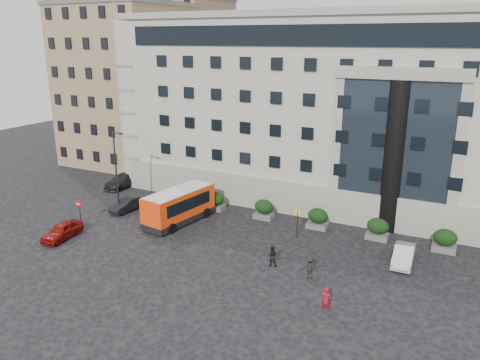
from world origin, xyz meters
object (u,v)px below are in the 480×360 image
at_px(bus_stop_sign, 297,219).
at_px(no_entry_sign, 79,207).
at_px(pedestrian_b, 272,256).
at_px(pedestrian_c, 310,267).
at_px(pedestrian_a, 326,300).
at_px(parked_car_d, 151,171).
at_px(hedge_c, 318,218).
at_px(street_lamp, 116,169).
at_px(hedge_a, 215,201).
at_px(minibus, 179,205).
at_px(parked_car_b, 128,204).
at_px(parked_car_a, 62,231).
at_px(parked_car_c, 123,180).
at_px(white_taxi, 403,255).
at_px(hedge_d, 378,229).
at_px(red_truck, 194,159).
at_px(hedge_e, 445,240).

distance_m(bus_stop_sign, no_entry_sign, 19.46).
bearing_deg(pedestrian_b, no_entry_sign, -16.55).
height_order(bus_stop_sign, no_entry_sign, bus_stop_sign).
bearing_deg(no_entry_sign, pedestrian_c, -0.21).
xyz_separation_m(pedestrian_a, pedestrian_b, (-5.36, 4.17, -0.05)).
relative_size(parked_car_d, pedestrian_a, 3.21).
relative_size(hedge_c, street_lamp, 0.23).
bearing_deg(hedge_a, parked_car_d, 153.50).
height_order(hedge_a, minibus, minibus).
bearing_deg(bus_stop_sign, hedge_a, 163.58).
distance_m(bus_stop_sign, pedestrian_c, 6.95).
relative_size(no_entry_sign, parked_car_b, 0.60).
bearing_deg(parked_car_a, parked_car_c, 103.74).
bearing_deg(white_taxi, hedge_d, 123.35).
bearing_deg(hedge_a, parked_car_c, 172.23).
distance_m(no_entry_sign, minibus, 8.92).
bearing_deg(hedge_a, white_taxi, -11.33).
distance_m(hedge_a, parked_car_d, 13.92).
xyz_separation_m(no_entry_sign, parked_car_b, (1.50, 4.76, -1.01)).
xyz_separation_m(parked_car_a, white_taxi, (26.31, 8.14, -0.02)).
distance_m(hedge_d, pedestrian_c, 9.39).
xyz_separation_m(no_entry_sign, pedestrian_a, (23.94, -3.74, -0.81)).
bearing_deg(no_entry_sign, hedge_a, 44.48).
bearing_deg(red_truck, minibus, -77.36).
xyz_separation_m(parked_car_b, parked_car_c, (-5.50, 5.85, 0.11)).
distance_m(hedge_d, no_entry_sign, 26.15).
bearing_deg(hedge_a, parked_car_a, -124.47).
xyz_separation_m(hedge_a, bus_stop_sign, (9.50, -2.80, 0.80)).
bearing_deg(hedge_c, hedge_a, 180.00).
xyz_separation_m(street_lamp, pedestrian_c, (20.61, -4.12, -3.56)).
xyz_separation_m(red_truck, parked_car_b, (1.64, -14.72, -1.01)).
distance_m(hedge_c, pedestrian_b, 8.45).
xyz_separation_m(hedge_a, red_truck, (-9.14, 10.64, 0.72)).
relative_size(hedge_d, white_taxi, 0.46).
bearing_deg(parked_car_c, bus_stop_sign, -10.76).
bearing_deg(white_taxi, no_entry_sign, -171.55).
bearing_deg(hedge_c, red_truck, 151.44).
bearing_deg(bus_stop_sign, parked_car_c, 168.51).
relative_size(no_entry_sign, pedestrian_b, 1.47).
bearing_deg(hedge_e, pedestrian_b, -143.15).
xyz_separation_m(hedge_c, red_truck, (-19.54, 10.64, 0.72)).
relative_size(no_entry_sign, pedestrian_c, 1.44).
distance_m(hedge_a, hedge_d, 15.60).
distance_m(parked_car_b, white_taxi, 25.73).
bearing_deg(parked_car_b, white_taxi, 7.56).
relative_size(hedge_d, parked_car_d, 0.34).
height_order(parked_car_c, white_taxi, parked_car_c).
bearing_deg(hedge_e, parked_car_a, -157.80).
bearing_deg(red_truck, no_entry_sign, -104.57).
relative_size(hedge_d, bus_stop_sign, 0.73).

